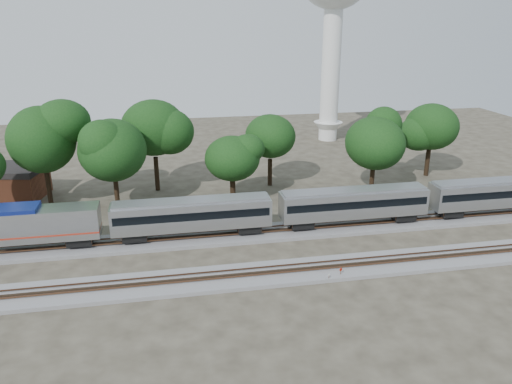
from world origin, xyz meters
The scene contains 16 objects.
ground centered at (0.00, 0.00, 0.00)m, with size 160.00×160.00×0.00m, color #383328.
track_far centered at (0.00, 6.00, 0.21)m, with size 160.00×5.00×0.73m.
track_near centered at (0.00, -4.00, 0.21)m, with size 160.00×5.00×0.73m.
train centered at (13.37, 6.00, 3.33)m, with size 94.62×3.27×4.82m.
switch_stand_red centered at (7.48, -5.73, 0.70)m, with size 0.34×0.16×1.10m.
switch_stand_white centered at (6.07, -6.25, 0.56)m, with size 0.26×0.13×0.87m.
switch_lever centered at (7.05, -5.77, 0.15)m, with size 0.50×0.30×0.30m, color #512D19.
water_tower centered at (25.05, 51.13, 27.37)m, with size 13.35×13.35×36.95m.
brick_building centered at (-31.29, 25.67, 2.32)m, with size 10.82×8.66×4.60m.
tree_1 centered at (-24.85, 20.47, 9.43)m, with size 9.60×9.60×13.54m.
tree_2 centered at (-15.73, 17.63, 8.31)m, with size 8.47×8.47×11.94m.
tree_3 centered at (-10.44, 24.84, 9.51)m, with size 9.68×9.68×13.65m.
tree_4 centered at (-0.02, 17.68, 6.34)m, with size 6.48×6.48×9.13m.
tree_5 centered at (6.65, 23.92, 7.75)m, with size 7.89×7.89×11.13m.
tree_6 centered at (20.54, 17.41, 7.60)m, with size 7.74×7.74×10.91m.
tree_7 centered at (32.97, 24.04, 8.12)m, with size 8.27×8.27×11.66m.
Camera 1 is at (-9.09, -47.64, 24.87)m, focal length 35.00 mm.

